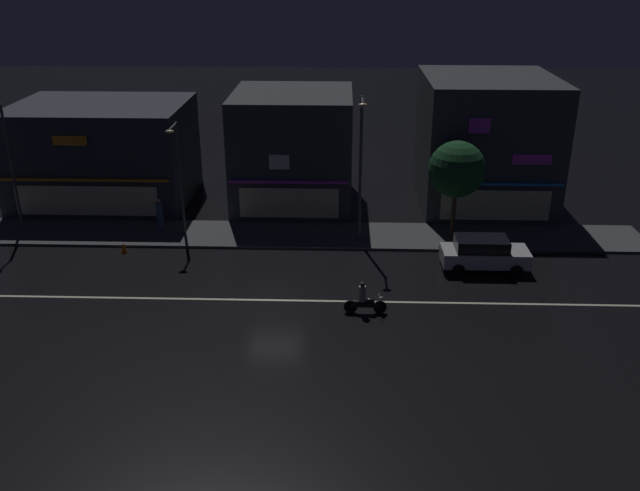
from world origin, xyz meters
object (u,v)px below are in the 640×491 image
Objects in this scene: traffic_cone at (124,248)px; streetlamp_west at (8,159)px; streetlamp_mid at (178,169)px; streetlamp_east at (361,160)px; pedestrian_on_sidewalk at (160,216)px; motorcycle_lead at (364,300)px; parked_car_near_kerb at (484,253)px.

streetlamp_west is at bearing 158.57° from traffic_cone.
traffic_cone is (-2.69, -2.40, -3.64)m from streetlamp_mid.
streetlamp_mid is at bearing 175.69° from streetlamp_east.
streetlamp_west reaches higher than traffic_cone.
pedestrian_on_sidewalk is 14.48m from motorcycle_lead.
pedestrian_on_sidewalk reaches higher than parked_car_near_kerb.
streetlamp_mid reaches higher than motorcycle_lead.
streetlamp_east is (9.83, -0.74, 0.83)m from streetlamp_mid.
streetlamp_mid is 13.54m from motorcycle_lead.
streetlamp_mid is 3.23m from pedestrian_on_sidewalk.
parked_car_near_kerb is (17.40, -4.24, -0.16)m from pedestrian_on_sidewalk.
streetlamp_east reaches higher than parked_car_near_kerb.
traffic_cone is (-12.52, -1.66, -4.47)m from streetlamp_east.
streetlamp_mid is 3.31× the size of pedestrian_on_sidewalk.
streetlamp_west is 1.13× the size of streetlamp_mid.
pedestrian_on_sidewalk is 3.47× the size of traffic_cone.
parked_car_near_kerb is at bearing -13.42° from streetlamp_mid.
parked_car_near_kerb is at bearing -135.18° from motorcycle_lead.
streetlamp_west is 8.28m from traffic_cone.
streetlamp_mid is at bearing -34.49° from motorcycle_lead.
streetlamp_east is at bearing -4.31° from streetlamp_mid.
parked_car_near_kerb is 18.77m from traffic_cone.
streetlamp_west is 3.77× the size of motorcycle_lead.
pedestrian_on_sidewalk is (8.01, 0.19, -3.33)m from streetlamp_west.
motorcycle_lead is at bearing -41.07° from streetlamp_mid.
streetlamp_east is 11.88m from pedestrian_on_sidewalk.
parked_car_near_kerb is 2.26× the size of motorcycle_lead.
streetlamp_mid reaches higher than parked_car_near_kerb.
pedestrian_on_sidewalk is (-11.22, 1.16, -3.72)m from streetlamp_east.
streetlamp_west is 0.91× the size of streetlamp_east.
streetlamp_west is 8.67m from pedestrian_on_sidewalk.
streetlamp_mid is at bearing -2.17° from pedestrian_on_sidewalk.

